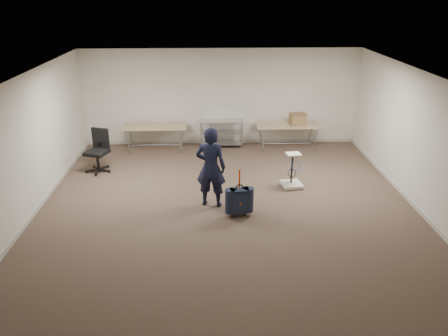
{
  "coord_description": "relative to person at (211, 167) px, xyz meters",
  "views": [
    {
      "loc": [
        -0.37,
        -8.01,
        4.34
      ],
      "look_at": [
        -0.07,
        0.3,
        0.91
      ],
      "focal_mm": 35.0,
      "sensor_mm": 36.0,
      "label": 1
    }
  ],
  "objects": [
    {
      "name": "equipment_cart",
      "position": [
        1.91,
        0.87,
        -0.66
      ],
      "size": [
        0.52,
        0.52,
        0.84
      ],
      "color": "beige",
      "rests_on": "ground"
    },
    {
      "name": "ground",
      "position": [
        0.34,
        -0.43,
        -0.87
      ],
      "size": [
        9.0,
        9.0,
        0.0
      ],
      "primitive_type": "plane",
      "color": "#453229",
      "rests_on": "ground"
    },
    {
      "name": "folding_table_left",
      "position": [
        -1.56,
        3.52,
        -0.2
      ],
      "size": [
        1.8,
        0.75,
        0.73
      ],
      "color": "tan",
      "rests_on": "ground"
    },
    {
      "name": "wire_shelf",
      "position": [
        0.34,
        3.77,
        -0.43
      ],
      "size": [
        1.22,
        0.47,
        0.8
      ],
      "color": "#B8BABE",
      "rests_on": "ground"
    },
    {
      "name": "office_chair",
      "position": [
        -2.85,
        2.02,
        -0.55
      ],
      "size": [
        0.66,
        0.66,
        1.08
      ],
      "color": "black",
      "rests_on": "ground"
    },
    {
      "name": "room_shell",
      "position": [
        0.34,
        0.96,
        -0.82
      ],
      "size": [
        8.0,
        9.0,
        9.0
      ],
      "color": "white",
      "rests_on": "ground"
    },
    {
      "name": "folding_table_right",
      "position": [
        2.24,
        3.52,
        -0.2
      ],
      "size": [
        1.8,
        0.75,
        0.73
      ],
      "color": "tan",
      "rests_on": "ground"
    },
    {
      "name": "cardboard_box",
      "position": [
        2.51,
        3.47,
        0.02
      ],
      "size": [
        0.48,
        0.38,
        0.33
      ],
      "primitive_type": "cube",
      "rotation": [
        0.0,
        0.0,
        0.13
      ],
      "color": "olive",
      "rests_on": "folding_table_right"
    },
    {
      "name": "person",
      "position": [
        0.0,
        0.0,
        0.0
      ],
      "size": [
        0.71,
        0.54,
        1.75
      ],
      "primitive_type": "imported",
      "rotation": [
        0.0,
        0.0,
        2.93
      ],
      "color": "black",
      "rests_on": "ground"
    },
    {
      "name": "suitcase",
      "position": [
        0.57,
        -0.53,
        -0.52
      ],
      "size": [
        0.4,
        0.27,
        1.03
      ],
      "color": "black",
      "rests_on": "ground"
    }
  ]
}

